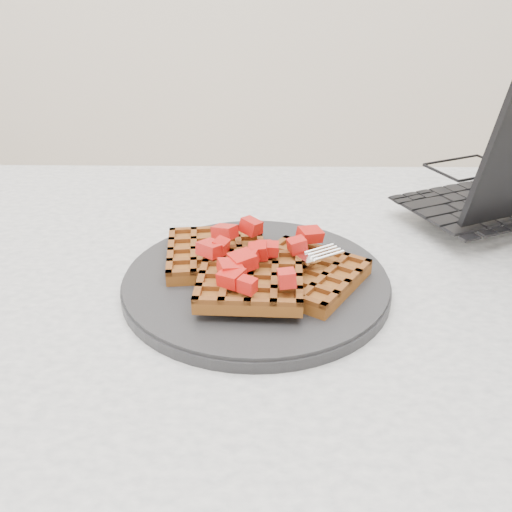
# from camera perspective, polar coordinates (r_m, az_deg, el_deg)

# --- Properties ---
(table) EXTENTS (1.20, 0.80, 0.75)m
(table) POSITION_cam_1_polar(r_m,az_deg,el_deg) (0.69, 4.31, -11.30)
(table) COLOR silver
(table) RESTS_ON ground
(plate) EXTENTS (0.29, 0.29, 0.02)m
(plate) POSITION_cam_1_polar(r_m,az_deg,el_deg) (0.62, 0.00, -2.60)
(plate) COLOR black
(plate) RESTS_ON table
(waffles) EXTENTS (0.23, 0.19, 0.03)m
(waffles) POSITION_cam_1_polar(r_m,az_deg,el_deg) (0.61, 0.01, -1.22)
(waffles) COLOR brown
(waffles) RESTS_ON plate
(strawberry_pile) EXTENTS (0.15, 0.15, 0.02)m
(strawberry_pile) POSITION_cam_1_polar(r_m,az_deg,el_deg) (0.60, -0.00, 1.18)
(strawberry_pile) COLOR #9F0403
(strawberry_pile) RESTS_ON waffles
(fork) EXTENTS (0.17, 0.12, 0.02)m
(fork) POSITION_cam_1_polar(r_m,az_deg,el_deg) (0.59, 2.63, -2.63)
(fork) COLOR silver
(fork) RESTS_ON plate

